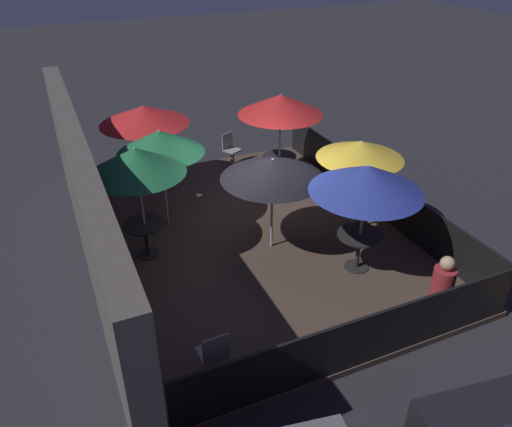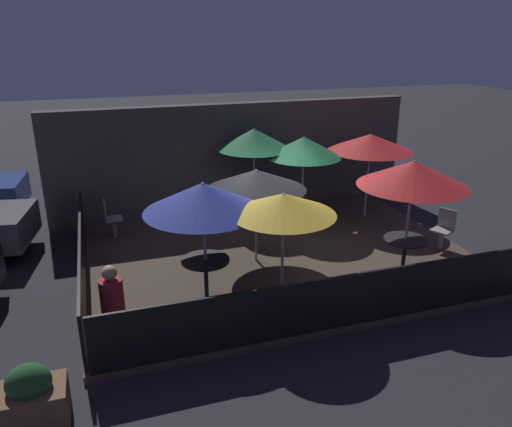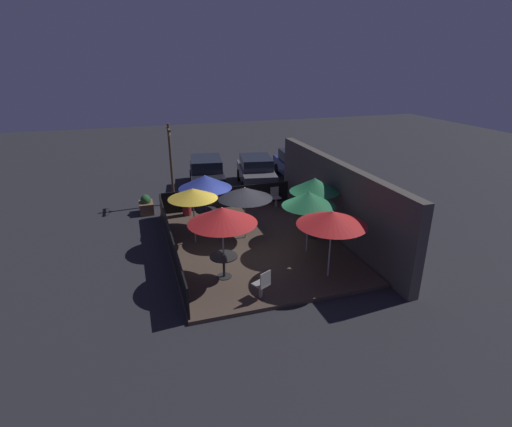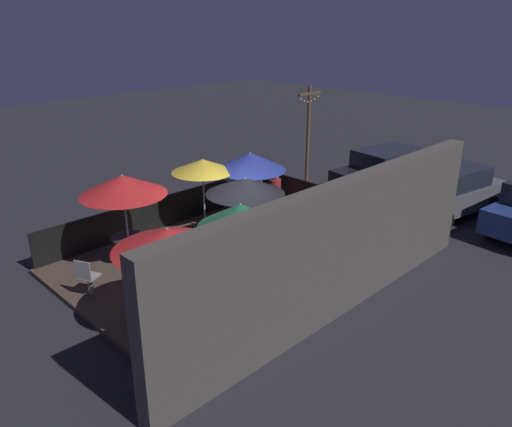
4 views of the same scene
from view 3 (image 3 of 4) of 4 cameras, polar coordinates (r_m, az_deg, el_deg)
ground_plane at (r=15.01m, az=-0.32°, el=-4.57°), size 60.00×60.00×0.00m
patio_deck at (r=14.99m, az=-0.32°, el=-4.37°), size 8.19×6.15×0.12m
building_wall at (r=15.67m, az=11.29°, el=2.03°), size 9.79×0.36×2.97m
fence_front at (r=14.24m, az=-12.08°, el=-3.94°), size 7.99×0.05×0.95m
fence_side_left at (r=18.40m, az=-4.11°, el=2.38°), size 0.05×5.95×0.95m
patio_umbrella_0 at (r=11.88m, az=-4.84°, el=-0.26°), size 2.11×2.11×2.33m
patio_umbrella_1 at (r=14.82m, az=8.37°, el=4.06°), size 1.85×1.85×2.35m
patio_umbrella_2 at (r=15.69m, az=-7.30°, el=4.53°), size 2.09×2.09×2.21m
patio_umbrella_3 at (r=13.68m, az=7.58°, el=2.06°), size 1.85×1.85×2.22m
patio_umbrella_4 at (r=14.74m, az=-1.59°, el=2.95°), size 2.06×2.06×2.00m
patio_umbrella_5 at (r=12.16m, az=10.81°, el=-0.65°), size 2.14×2.14×2.19m
patio_umbrella_6 at (r=14.45m, az=-9.04°, el=2.83°), size 1.80×1.80×2.11m
dining_table_0 at (r=12.51m, az=-4.63°, el=-6.66°), size 0.87×0.87×0.74m
dining_table_1 at (r=15.34m, az=8.07°, el=-1.35°), size 0.84×0.84×0.73m
dining_table_2 at (r=16.13m, az=-7.08°, el=-0.01°), size 0.88×0.88×0.77m
patio_chair_0 at (r=11.45m, az=0.94°, el=-9.99°), size 0.54×0.54×0.90m
patio_chair_1 at (r=18.40m, az=2.80°, el=2.47°), size 0.42×0.42×0.91m
patron_0 at (r=17.63m, az=-9.88°, el=1.38°), size 0.51×0.51×1.16m
planter_box at (r=18.64m, az=-15.42°, el=1.16°), size 0.87×0.61×0.86m
light_post at (r=19.08m, az=-12.07°, el=7.47°), size 1.10×0.12×3.81m
parked_car_0 at (r=21.66m, az=-7.08°, el=5.89°), size 4.40×2.27×1.62m
parked_car_1 at (r=21.72m, az=-0.01°, el=6.10°), size 4.15×2.33×1.62m
parked_car_2 at (r=23.09m, az=5.79°, el=6.91°), size 4.30×2.10×1.62m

